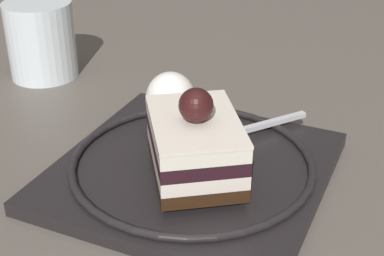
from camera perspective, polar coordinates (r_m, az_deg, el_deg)
The scene contains 6 objects.
ground_plane at distance 0.53m, azimuth -0.00°, elevation -3.11°, with size 2.40×2.40×0.00m, color #5C544D.
dessert_plate at distance 0.50m, azimuth 0.00°, elevation -4.01°, with size 0.23×0.23×0.02m.
cake_slice at distance 0.46m, azimuth 0.31°, elevation -1.60°, with size 0.11×0.12×0.08m.
whipped_cream_dollop at distance 0.54m, azimuth -2.13°, elevation 2.87°, with size 0.05×0.05×0.05m, color white.
fork at distance 0.54m, azimuth 5.43°, elevation -0.15°, with size 0.09×0.10×0.00m.
drink_glass_far at distance 0.71m, azimuth -14.73°, elevation 8.06°, with size 0.08×0.08×0.09m.
Camera 1 is at (0.18, -0.41, 0.28)m, focal length 53.58 mm.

